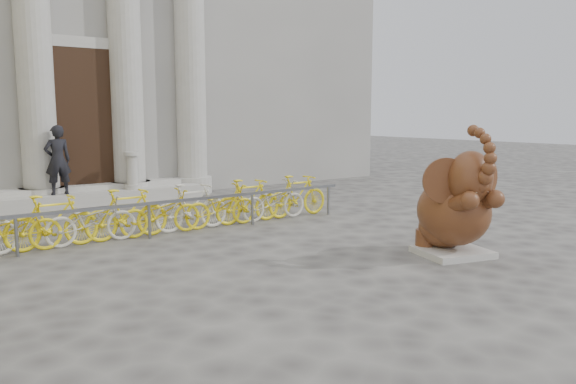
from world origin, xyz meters
TOP-DOWN VIEW (x-y plane):
  - ground at (0.00, 0.00)m, footprint 80.00×80.00m
  - classical_building at (0.00, 14.93)m, footprint 22.00×10.70m
  - entrance_steps at (0.00, 9.40)m, footprint 6.00×1.20m
  - elephant_statue at (3.31, 0.03)m, footprint 1.47×1.77m
  - bike_rack at (-0.45, 4.63)m, footprint 9.54×0.53m
  - pedestrian at (-0.92, 9.17)m, footprint 0.66×0.44m
  - balustrade_post at (1.01, 9.10)m, footprint 0.42×0.42m

SIDE VIEW (x-z plane):
  - ground at x=0.00m, z-range 0.00..0.00m
  - entrance_steps at x=0.00m, z-range 0.00..0.36m
  - bike_rack at x=-0.45m, z-range 0.00..1.00m
  - elephant_statue at x=3.31m, z-range -0.31..1.94m
  - balustrade_post at x=1.01m, z-range 0.32..1.35m
  - pedestrian at x=-0.92m, z-range 0.36..2.15m
  - classical_building at x=0.00m, z-range -0.02..11.98m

